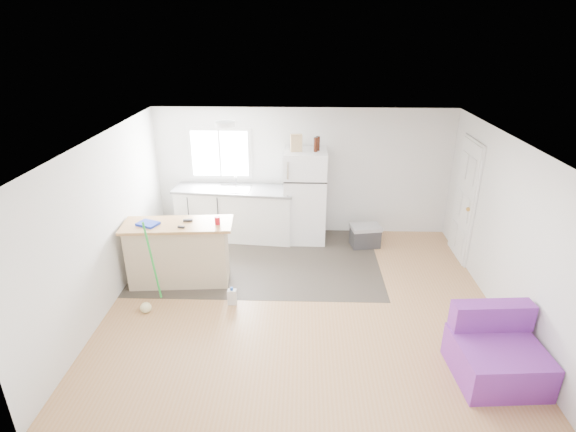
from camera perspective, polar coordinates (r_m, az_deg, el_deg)
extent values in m
cube|color=#AE7849|center=(6.72, 1.76, -10.83)|extent=(5.50, 5.00, 0.01)
cube|color=white|center=(5.74, 2.06, 9.51)|extent=(5.50, 5.00, 0.01)
cube|color=silver|center=(8.47, 1.94, 5.59)|extent=(5.50, 0.01, 2.40)
cube|color=silver|center=(4.00, 1.81, -16.52)|extent=(5.50, 0.01, 2.40)
cube|color=silver|center=(6.71, -22.28, -1.02)|extent=(0.01, 5.00, 2.40)
cube|color=silver|center=(6.73, 26.02, -1.63)|extent=(0.01, 5.00, 2.40)
cube|color=#362F29|center=(7.82, -3.54, -5.56)|extent=(4.05, 2.50, 0.00)
cube|color=white|center=(8.50, -8.63, 7.87)|extent=(1.18, 0.04, 0.98)
cube|color=white|center=(8.48, -8.66, 7.83)|extent=(1.05, 0.01, 0.85)
cube|color=white|center=(8.48, -8.66, 7.82)|extent=(0.03, 0.02, 0.85)
cube|color=white|center=(8.11, 21.51, 1.75)|extent=(0.05, 0.82, 2.03)
cube|color=white|center=(8.11, 21.58, 1.78)|extent=(0.03, 0.92, 2.10)
sphere|color=gold|center=(7.82, 21.90, 0.80)|extent=(0.07, 0.07, 0.07)
cylinder|color=white|center=(7.02, -8.00, 11.49)|extent=(0.30, 0.30, 0.07)
cube|color=white|center=(8.49, -6.67, 0.26)|extent=(2.19, 0.84, 0.94)
cube|color=slate|center=(8.32, -6.83, 3.39)|extent=(2.26, 0.89, 0.04)
cube|color=silver|center=(8.29, -6.86, 3.31)|extent=(0.63, 0.50, 0.06)
cube|color=#CCB493|center=(7.16, -13.70, -4.75)|extent=(1.53, 0.65, 0.96)
cube|color=tan|center=(6.94, -13.86, -1.08)|extent=(1.68, 0.76, 0.04)
cube|color=white|center=(8.23, 2.17, 2.53)|extent=(0.76, 0.71, 1.71)
cube|color=black|center=(7.77, 2.21, 4.21)|extent=(0.76, 0.02, 0.02)
cube|color=silver|center=(7.70, -0.02, 5.79)|extent=(0.03, 0.02, 0.31)
cube|color=silver|center=(7.95, -0.02, 0.60)|extent=(0.03, 0.02, 0.60)
cube|color=#303033|center=(8.33, 9.76, -2.70)|extent=(0.56, 0.42, 0.34)
cube|color=#969698|center=(8.25, 9.85, -1.43)|extent=(0.58, 0.45, 0.07)
cube|color=purple|center=(5.88, 25.01, -16.34)|extent=(1.00, 0.95, 0.44)
cube|color=purple|center=(5.90, 24.46, -11.42)|extent=(0.95, 0.29, 0.33)
cube|color=silver|center=(6.66, -7.11, -10.16)|extent=(0.13, 0.09, 0.23)
cylinder|color=#1847A9|center=(6.58, -7.17, -9.15)|extent=(0.04, 0.04, 0.04)
cylinder|color=green|center=(6.51, -16.81, -5.64)|extent=(0.04, 0.37, 1.36)
sphere|color=beige|center=(6.78, -17.61, -11.04)|extent=(0.16, 0.16, 0.16)
cylinder|color=red|center=(6.76, -8.95, -0.57)|extent=(0.09, 0.09, 0.12)
cube|color=#122BB1|center=(6.99, -17.37, -0.95)|extent=(0.36, 0.32, 0.04)
cube|color=black|center=(6.96, -12.60, -0.54)|extent=(0.15, 0.07, 0.03)
cube|color=black|center=(6.76, -13.41, -1.37)|extent=(0.10, 0.05, 0.03)
cube|color=tan|center=(7.87, 1.06, 9.26)|extent=(0.21, 0.13, 0.30)
cylinder|color=#39150A|center=(7.87, 3.53, 9.04)|extent=(0.08, 0.08, 0.25)
cylinder|color=#39150A|center=(7.96, 3.81, 9.18)|extent=(0.08, 0.08, 0.25)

